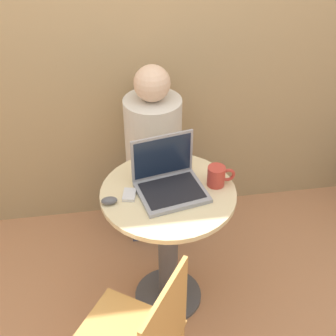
{
  "coord_description": "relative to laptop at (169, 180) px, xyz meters",
  "views": [
    {
      "loc": [
        -0.26,
        -1.68,
        2.16
      ],
      "look_at": [
        0.01,
        0.05,
        0.87
      ],
      "focal_mm": 50.0,
      "sensor_mm": 36.0,
      "label": 1
    }
  ],
  "objects": [
    {
      "name": "coffee_cup",
      "position": [
        0.23,
        -0.0,
        -0.0
      ],
      "size": [
        0.14,
        0.09,
        0.1
      ],
      "color": "#B2382D",
      "rests_on": "round_table"
    },
    {
      "name": "laptop",
      "position": [
        0.0,
        0.0,
        0.0
      ],
      "size": [
        0.35,
        0.31,
        0.25
      ],
      "color": "gray",
      "rests_on": "round_table"
    },
    {
      "name": "cell_phone",
      "position": [
        -0.19,
        -0.03,
        -0.04
      ],
      "size": [
        0.07,
        0.1,
        0.02
      ],
      "color": "silver",
      "rests_on": "round_table"
    },
    {
      "name": "computer_mouse",
      "position": [
        -0.28,
        -0.06,
        -0.03
      ],
      "size": [
        0.07,
        0.05,
        0.03
      ],
      "color": "#4C4C51",
      "rests_on": "round_table"
    },
    {
      "name": "person_seated",
      "position": [
        0.0,
        0.6,
        -0.34
      ],
      "size": [
        0.34,
        0.51,
        1.15
      ],
      "color": "#3D4766",
      "rests_on": "ground_plane"
    },
    {
      "name": "round_table",
      "position": [
        -0.01,
        -0.02,
        -0.3
      ],
      "size": [
        0.64,
        0.64,
        0.77
      ],
      "color": "#4C4C51",
      "rests_on": "ground_plane"
    },
    {
      "name": "back_wall",
      "position": [
        -0.01,
        0.8,
        0.48
      ],
      "size": [
        7.0,
        0.05,
        2.6
      ],
      "color": "tan",
      "rests_on": "ground_plane"
    },
    {
      "name": "ground_plane",
      "position": [
        -0.01,
        -0.02,
        -0.82
      ],
      "size": [
        12.0,
        12.0,
        0.0
      ],
      "primitive_type": "plane",
      "color": "tan"
    }
  ]
}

